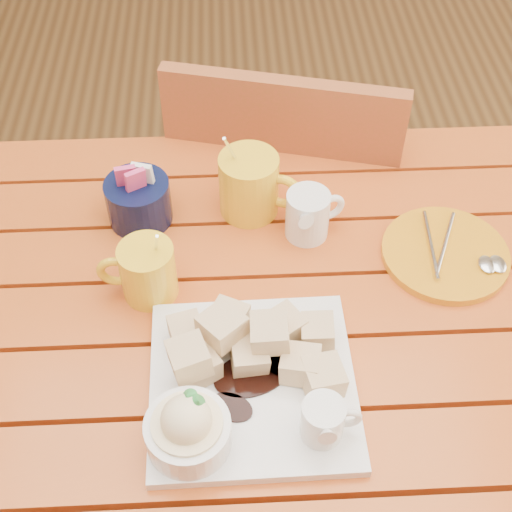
{
  "coord_description": "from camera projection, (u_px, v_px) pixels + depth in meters",
  "views": [
    {
      "loc": [
        0.01,
        -0.63,
        1.57
      ],
      "look_at": [
        0.04,
        0.04,
        0.82
      ],
      "focal_mm": 50.0,
      "sensor_mm": 36.0,
      "label": 1
    }
  ],
  "objects": [
    {
      "name": "coffee_mug_right",
      "position": [
        251.0,
        184.0,
        1.12
      ],
      "size": [
        0.13,
        0.09,
        0.16
      ],
      "rotation": [
        0.0,
        0.0,
        -0.33
      ],
      "color": "yellow",
      "rests_on": "table"
    },
    {
      "name": "orange_saucer",
      "position": [
        446.0,
        254.0,
        1.09
      ],
      "size": [
        0.19,
        0.19,
        0.02
      ],
      "rotation": [
        0.0,
        0.0,
        -0.26
      ],
      "color": "orange",
      "rests_on": "table"
    },
    {
      "name": "table",
      "position": [
        230.0,
        350.0,
        1.11
      ],
      "size": [
        1.2,
        0.79,
        0.75
      ],
      "color": "#AA4415",
      "rests_on": "ground"
    },
    {
      "name": "dessert_plate",
      "position": [
        240.0,
        386.0,
        0.91
      ],
      "size": [
        0.27,
        0.27,
        0.11
      ],
      "rotation": [
        0.0,
        0.0,
        0.01
      ],
      "color": "white",
      "rests_on": "table"
    },
    {
      "name": "cream_pitcher",
      "position": [
        309.0,
        214.0,
        1.09
      ],
      "size": [
        0.1,
        0.08,
        0.08
      ],
      "rotation": [
        0.0,
        0.0,
        0.34
      ],
      "color": "white",
      "rests_on": "table"
    },
    {
      "name": "chair_far",
      "position": [
        287.0,
        206.0,
        1.53
      ],
      "size": [
        0.51,
        0.51,
        0.89
      ],
      "rotation": [
        0.0,
        0.0,
        2.9
      ],
      "color": "brown",
      "rests_on": "ground"
    },
    {
      "name": "sugar_caddy",
      "position": [
        139.0,
        200.0,
        1.12
      ],
      "size": [
        0.1,
        0.1,
        0.11
      ],
      "color": "black",
      "rests_on": "table"
    },
    {
      "name": "coffee_mug_left",
      "position": [
        146.0,
        271.0,
        1.01
      ],
      "size": [
        0.11,
        0.08,
        0.13
      ],
      "rotation": [
        0.0,
        0.0,
        -0.05
      ],
      "color": "yellow",
      "rests_on": "table"
    }
  ]
}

